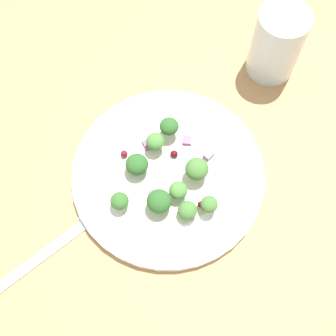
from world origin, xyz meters
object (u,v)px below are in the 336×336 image
broccoli_floret_0 (155,142)px  broccoli_floret_2 (197,169)px  water_glass (277,44)px  fork (51,249)px  plate (168,174)px  broccoli_floret_1 (170,127)px

broccoli_floret_0 → broccoli_floret_2: bearing=-98.8°
water_glass → fork: bearing=161.0°
plate → fork: size_ratio=1.34×
plate → broccoli_floret_0: 4.32cm
plate → fork: plate is taller
plate → broccoli_floret_2: bearing=-69.1°
broccoli_floret_0 → water_glass: (19.17, -7.59, 1.88)cm
plate → water_glass: water_glass is taller
broccoli_floret_1 → plate: bearing=-154.6°
plate → water_glass: bearing=-12.3°
broccoli_floret_2 → fork: 19.53cm
broccoli_floret_0 → fork: bearing=164.2°
plate → broccoli_floret_2: broccoli_floret_2 is taller
broccoli_floret_0 → broccoli_floret_1: size_ratio=0.95×
broccoli_floret_1 → broccoli_floret_2: broccoli_floret_2 is taller
water_glass → broccoli_floret_1: bearing=157.4°
fork → water_glass: (36.00, -12.36, 4.79)cm
broccoli_floret_0 → water_glass: size_ratio=0.23×
broccoli_floret_2 → water_glass: bearing=-4.0°
broccoli_floret_1 → fork: broccoli_floret_1 is taller
broccoli_floret_1 → fork: 20.38cm
plate → broccoli_floret_2: 4.27cm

